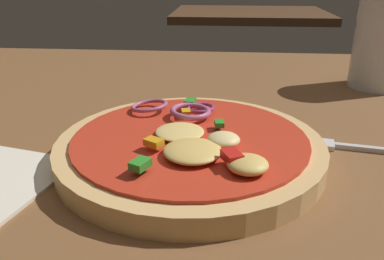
{
  "coord_description": "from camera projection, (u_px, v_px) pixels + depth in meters",
  "views": [
    {
      "loc": [
        -0.02,
        -0.35,
        0.2
      ],
      "look_at": [
        -0.05,
        -0.01,
        0.05
      ],
      "focal_mm": 36.29,
      "sensor_mm": 36.0,
      "label": 1
    }
  ],
  "objects": [
    {
      "name": "dining_table",
      "position": [
        241.0,
        159.0,
        0.39
      ],
      "size": [
        1.5,
        0.93,
        0.03
      ],
      "color": "brown",
      "rests_on": "ground"
    },
    {
      "name": "pizza",
      "position": [
        190.0,
        147.0,
        0.36
      ],
      "size": [
        0.24,
        0.24,
        0.03
      ],
      "color": "tan",
      "rests_on": "dining_table"
    },
    {
      "name": "fork",
      "position": [
        364.0,
        149.0,
        0.38
      ],
      "size": [
        0.17,
        0.04,
        0.01
      ],
      "color": "silver",
      "rests_on": "dining_table"
    },
    {
      "name": "beer_glass",
      "position": [
        383.0,
        48.0,
        0.56
      ],
      "size": [
        0.08,
        0.08,
        0.13
      ],
      "color": "silver",
      "rests_on": "dining_table"
    },
    {
      "name": "background_table",
      "position": [
        250.0,
        15.0,
        1.58
      ],
      "size": [
        0.61,
        0.46,
        0.03
      ],
      "color": "#4C301C",
      "rests_on": "ground"
    }
  ]
}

